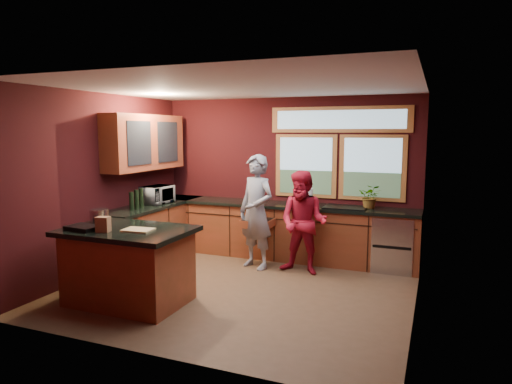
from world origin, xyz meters
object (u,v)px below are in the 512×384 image
Objects in this scene: person_grey at (256,212)px; stock_pot at (99,216)px; person_red at (303,223)px; cutting_board at (138,230)px; island at (129,265)px.

person_grey is 7.41× the size of stock_pot.
person_grey is 0.77m from person_red.
person_red is 2.51m from cutting_board.
island is 2.21m from person_grey.
person_grey is 2.35m from stock_pot.
person_red is at bearing 22.06° from person_grey.
cutting_board is 0.78m from stock_pot.
cutting_board is 1.46× the size of stock_pot.
island is at bearing -15.26° from stock_pot.
person_red is 4.44× the size of cutting_board.
island is 1.00× the size of person_red.
person_red is at bearing 53.49° from cutting_board.
cutting_board is (-0.73, -2.02, 0.07)m from person_grey.
person_grey is at bearing 70.11° from cutting_board.
island is 4.43× the size of cutting_board.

